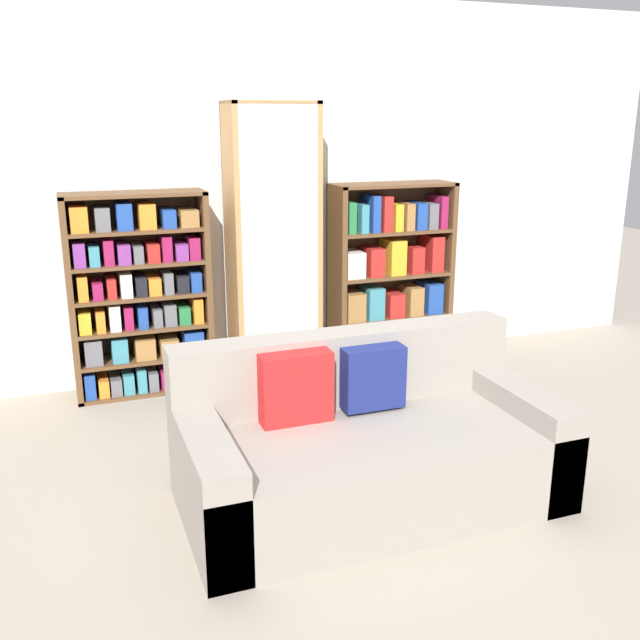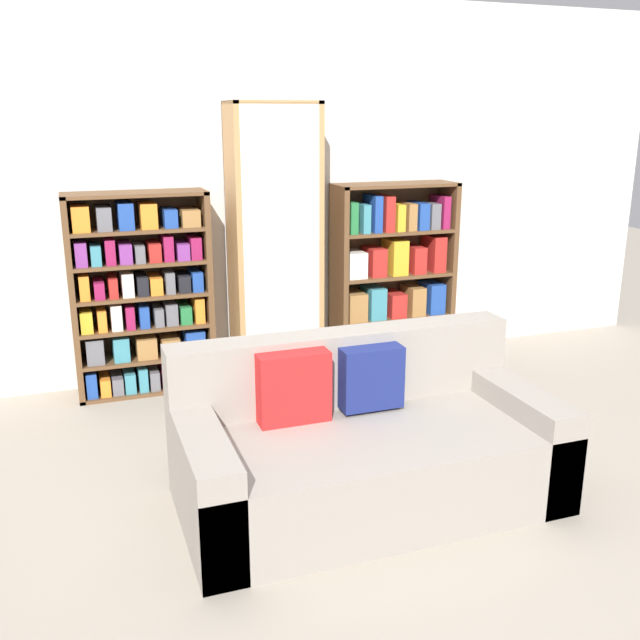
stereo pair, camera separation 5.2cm
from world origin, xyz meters
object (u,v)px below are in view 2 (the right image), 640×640
object	(u,v)px
display_cabinet	(274,244)
bookshelf_right	(392,278)
wine_bottle	(366,375)
bookshelf_left	(141,297)
couch	(364,447)

from	to	relation	value
display_cabinet	bookshelf_right	xyz separation A→B (m)	(0.95, 0.02, -0.33)
wine_bottle	bookshelf_left	bearing A→B (deg)	156.54
couch	display_cabinet	xyz separation A→B (m)	(0.09, 1.88, 0.71)
bookshelf_left	display_cabinet	xyz separation A→B (m)	(0.95, -0.02, 0.31)
couch	display_cabinet	bearing A→B (deg)	87.28
bookshelf_left	display_cabinet	bearing A→B (deg)	-1.00
bookshelf_left	couch	bearing A→B (deg)	-65.48
bookshelf_left	wine_bottle	bearing A→B (deg)	-23.46
couch	bookshelf_left	size ratio (longest dim) A/B	1.33
bookshelf_right	wine_bottle	world-z (taller)	bookshelf_right
couch	bookshelf_right	xyz separation A→B (m)	(1.04, 1.89, 0.39)
bookshelf_right	wine_bottle	size ratio (longest dim) A/B	3.98
bookshelf_left	display_cabinet	size ratio (longest dim) A/B	0.71
bookshelf_right	couch	bearing A→B (deg)	-118.67
display_cabinet	bookshelf_right	size ratio (longest dim) A/B	1.42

